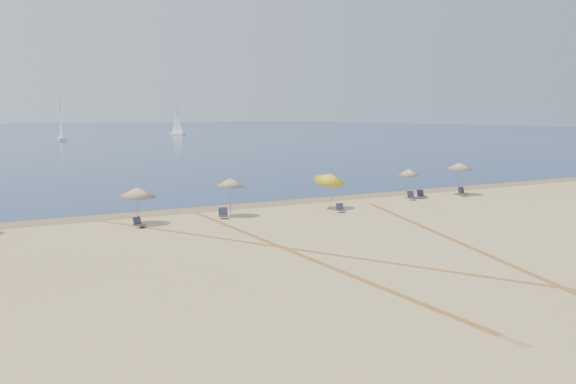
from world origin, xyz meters
name	(u,v)px	position (x,y,z in m)	size (l,w,h in m)	color
ground	(545,275)	(0.00, 0.00, 0.00)	(160.00, 160.00, 0.00)	tan
wet_sand	(259,204)	(0.00, 24.00, 0.00)	(500.00, 500.00, 0.00)	olive
umbrella_1	(137,192)	(-10.15, 20.12, 1.90)	(2.24, 2.27, 2.24)	gray
umbrella_2	(230,183)	(-4.23, 19.99, 2.16)	(1.97, 1.97, 2.50)	gray
umbrella_3	(330,178)	(2.97, 19.46, 2.14)	(2.14, 2.20, 2.76)	gray
umbrella_4	(408,172)	(11.33, 21.07, 1.98)	(1.85, 1.85, 2.32)	gray
umbrella_5	(459,166)	(16.08, 20.52, 2.29)	(2.32, 2.32, 2.64)	gray
chair_2	(139,223)	(-10.45, 19.05, 0.28)	(0.70, 0.75, 0.63)	#1E222E
chair_3	(223,214)	(-4.92, 19.56, 0.30)	(0.74, 0.81, 0.68)	#1E222E
chair_4	(340,208)	(2.72, 17.87, 0.26)	(0.62, 0.68, 0.60)	#1E222E
chair_5	(412,196)	(10.90, 20.17, 0.29)	(0.60, 0.69, 0.67)	#1E222E
chair_6	(421,195)	(12.24, 20.59, 0.28)	(0.66, 0.73, 0.64)	#1E222E
chair_7	(463,192)	(15.83, 19.81, 0.32)	(0.67, 0.77, 0.73)	#1E222E
sailboat_0	(177,126)	(49.58, 165.91, 2.51)	(3.47, 5.69, 8.31)	white
sailboat_1	(61,129)	(12.07, 144.85, 2.76)	(2.17, 6.26, 9.14)	white
tire_tracks	(343,245)	(-3.43, 9.03, 0.00)	(45.41, 40.33, 0.00)	tan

